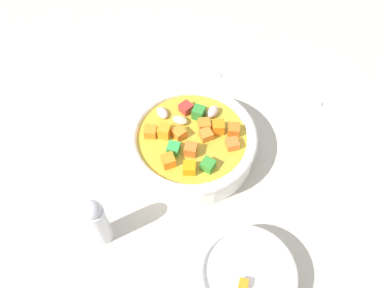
{
  "coord_description": "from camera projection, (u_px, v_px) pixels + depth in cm",
  "views": [
    {
      "loc": [
        2.11,
        -32.77,
        49.51
      ],
      "look_at": [
        0.0,
        0.0,
        2.19
      ],
      "focal_mm": 36.32,
      "sensor_mm": 36.0,
      "label": 1
    }
  ],
  "objects": [
    {
      "name": "ground_plane",
      "position": [
        192.0,
        156.0,
        0.6
      ],
      "size": [
        140.0,
        140.0,
        2.0
      ],
      "primitive_type": "cube",
      "color": "#BAB2A0"
    },
    {
      "name": "soup_bowl_main",
      "position": [
        192.0,
        142.0,
        0.57
      ],
      "size": [
        18.98,
        18.98,
        5.98
      ],
      "color": "white",
      "rests_on": "ground_plane"
    },
    {
      "name": "spoon",
      "position": [
        258.0,
        85.0,
        0.67
      ],
      "size": [
        20.03,
        7.78,
        0.88
      ],
      "rotation": [
        0.0,
        0.0,
        2.83
      ],
      "color": "silver",
      "rests_on": "ground_plane"
    },
    {
      "name": "side_bowl_small",
      "position": [
        246.0,
        276.0,
        0.47
      ],
      "size": [
        12.03,
        12.03,
        4.13
      ],
      "color": "white",
      "rests_on": "ground_plane"
    },
    {
      "name": "pepper_shaker",
      "position": [
        97.0,
        222.0,
        0.48
      ],
      "size": [
        2.61,
        2.61,
        9.04
      ],
      "color": "silver",
      "rests_on": "ground_plane"
    }
  ]
}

